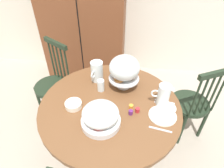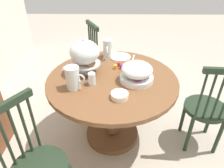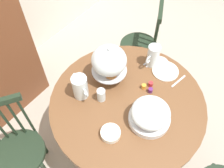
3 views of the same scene
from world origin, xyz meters
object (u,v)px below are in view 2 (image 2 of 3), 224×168
windsor_chair_near_window (37,168)px  cereal_bowl (120,95)px  pastry_stand_with_dome (85,54)px  china_plate_large (120,57)px  milk_pitcher (73,79)px  drinking_glass (92,79)px  fruit_platter_covered (137,72)px  orange_juice_pitcher (108,49)px  windsor_chair_by_cabinet (206,110)px  dining_table (112,97)px  windsor_chair_facing_door (85,64)px  china_plate_small (113,54)px

windsor_chair_near_window → cereal_bowl: bearing=-52.6°
pastry_stand_with_dome → china_plate_large: (0.33, -0.34, -0.19)m
milk_pitcher → drinking_glass: 0.17m
milk_pitcher → cereal_bowl: size_ratio=1.43×
fruit_platter_covered → orange_juice_pitcher: size_ratio=1.49×
windsor_chair_by_cabinet → china_plate_large: size_ratio=4.43×
pastry_stand_with_dome → drinking_glass: size_ratio=3.13×
china_plate_large → fruit_platter_covered: bearing=-164.4°
dining_table → windsor_chair_by_cabinet: bearing=-95.9°
milk_pitcher → drinking_glass: bearing=-68.1°
milk_pitcher → dining_table: bearing=-62.9°
windsor_chair_near_window → windsor_chair_by_cabinet: same height
pastry_stand_with_dome → china_plate_large: bearing=-45.1°
dining_table → cereal_bowl: (-0.30, -0.06, 0.24)m
pastry_stand_with_dome → milk_pitcher: (-0.26, 0.07, -0.11)m
windsor_chair_facing_door → china_plate_large: 0.67m
dining_table → china_plate_small: china_plate_small is taller
dining_table → windsor_chair_by_cabinet: (-0.09, -0.90, -0.07)m
pastry_stand_with_dome → cereal_bowl: pastry_stand_with_dome is taller
orange_juice_pitcher → drinking_glass: (-0.54, 0.12, -0.04)m
windsor_chair_near_window → milk_pitcher: 0.71m
orange_juice_pitcher → dining_table: bearing=-173.1°
windsor_chair_facing_door → orange_juice_pitcher: bearing=-139.6°
cereal_bowl → china_plate_small: bearing=4.4°
windsor_chair_facing_door → china_plate_large: size_ratio=4.43×
windsor_chair_facing_door → china_plate_large: windsor_chair_facing_door is taller
milk_pitcher → orange_juice_pitcher: bearing=-24.3°
dining_table → china_plate_small: bearing=-0.4°
fruit_platter_covered → cereal_bowl: 0.31m
orange_juice_pitcher → china_plate_small: size_ratio=1.34×
windsor_chair_near_window → fruit_platter_covered: 1.08m
windsor_chair_near_window → china_plate_small: (1.21, -0.52, 0.30)m
windsor_chair_near_window → orange_juice_pitcher: windsor_chair_near_window is taller
windsor_chair_by_cabinet → fruit_platter_covered: bearing=85.7°
windsor_chair_facing_door → fruit_platter_covered: (-0.86, -0.59, 0.37)m
windsor_chair_by_cabinet → cereal_bowl: 0.91m
windsor_chair_near_window → china_plate_small: bearing=-23.1°
cereal_bowl → windsor_chair_near_window: bearing=127.4°
orange_juice_pitcher → milk_pitcher: orange_juice_pitcher is taller
pastry_stand_with_dome → dining_table: bearing=-111.2°
pastry_stand_with_dome → china_plate_large: pastry_stand_with_dome is taller
windsor_chair_near_window → milk_pitcher: (0.57, -0.19, 0.38)m
china_plate_small → cereal_bowl: size_ratio=1.07×
drinking_glass → cereal_bowl: bearing=-129.3°
dining_table → orange_juice_pitcher: size_ratio=5.96×
cereal_bowl → drinking_glass: (0.19, 0.24, 0.03)m
pastry_stand_with_dome → china_plate_small: (0.37, -0.26, -0.18)m
windsor_chair_by_cabinet → cereal_bowl: (-0.20, 0.83, 0.31)m
pastry_stand_with_dome → china_plate_small: size_ratio=2.29×
dining_table → drinking_glass: size_ratio=10.91×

